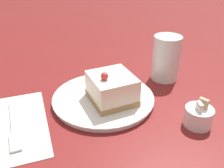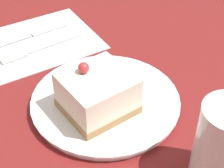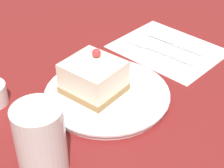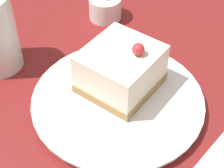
% 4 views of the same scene
% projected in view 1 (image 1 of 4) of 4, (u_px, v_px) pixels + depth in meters
% --- Properties ---
extents(ground_plane, '(4.00, 4.00, 0.00)m').
position_uv_depth(ground_plane, '(105.00, 109.00, 0.60)').
color(ground_plane, maroon).
extents(plate, '(0.25, 0.25, 0.01)m').
position_uv_depth(plate, '(103.00, 98.00, 0.62)').
color(plate, white).
rests_on(plate, ground_plane).
extents(cake_slice, '(0.10, 0.11, 0.08)m').
position_uv_depth(cake_slice, '(112.00, 88.00, 0.59)').
color(cake_slice, '#AD8451').
rests_on(cake_slice, plate).
extents(napkin, '(0.23, 0.27, 0.00)m').
position_uv_depth(napkin, '(0.00, 128.00, 0.53)').
color(napkin, white).
rests_on(napkin, ground_plane).
extents(fork, '(0.03, 0.18, 0.00)m').
position_uv_depth(fork, '(14.00, 128.00, 0.53)').
color(fork, silver).
rests_on(fork, napkin).
extents(sugar_bowl, '(0.06, 0.06, 0.06)m').
position_uv_depth(sugar_bowl, '(198.00, 116.00, 0.54)').
color(sugar_bowl, white).
rests_on(sugar_bowl, ground_plane).
extents(drinking_glass, '(0.08, 0.08, 0.13)m').
position_uv_depth(drinking_glass, '(166.00, 58.00, 0.70)').
color(drinking_glass, silver).
rests_on(drinking_glass, ground_plane).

